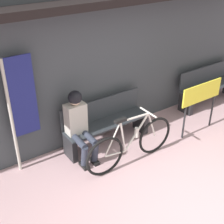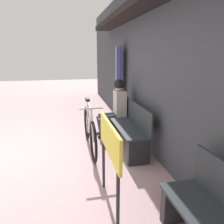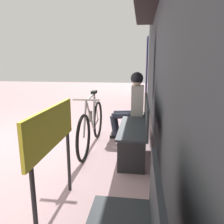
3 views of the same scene
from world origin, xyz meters
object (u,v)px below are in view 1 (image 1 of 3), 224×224
(park_bench_near, at_px, (106,123))
(banner_pole, at_px, (19,104))
(signboard, at_px, (202,96))
(bicycle, at_px, (131,144))
(person_seated, at_px, (78,121))
(park_bench_far, at_px, (209,87))

(park_bench_near, distance_m, banner_pole, 1.66)
(signboard, bearing_deg, bicycle, -178.87)
(bicycle, height_order, person_seated, person_seated)
(park_bench_near, bearing_deg, banner_pole, 174.04)
(bicycle, xyz_separation_m, person_seated, (-0.62, 0.64, 0.32))
(park_bench_near, relative_size, park_bench_far, 1.01)
(signboard, bearing_deg, park_bench_far, 31.95)
(person_seated, height_order, banner_pole, banner_pole)
(person_seated, xyz_separation_m, signboard, (2.28, -0.61, 0.07))
(banner_pole, bearing_deg, person_seated, -17.19)
(park_bench_near, distance_m, park_bench_far, 2.82)
(bicycle, distance_m, signboard, 1.71)
(park_bench_near, height_order, person_seated, person_seated)
(bicycle, distance_m, park_bench_far, 2.91)
(bicycle, relative_size, signboard, 1.69)
(park_bench_near, bearing_deg, signboard, -23.22)
(person_seated, distance_m, park_bench_far, 3.45)
(park_bench_near, distance_m, bicycle, 0.75)
(person_seated, bearing_deg, signboard, -14.91)
(bicycle, relative_size, banner_pole, 0.91)
(bicycle, xyz_separation_m, park_bench_far, (2.82, 0.75, 0.02))
(banner_pole, distance_m, signboard, 3.27)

